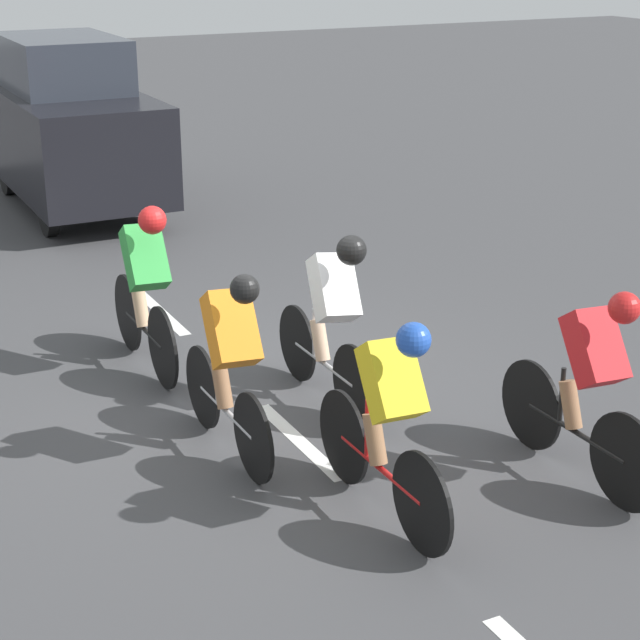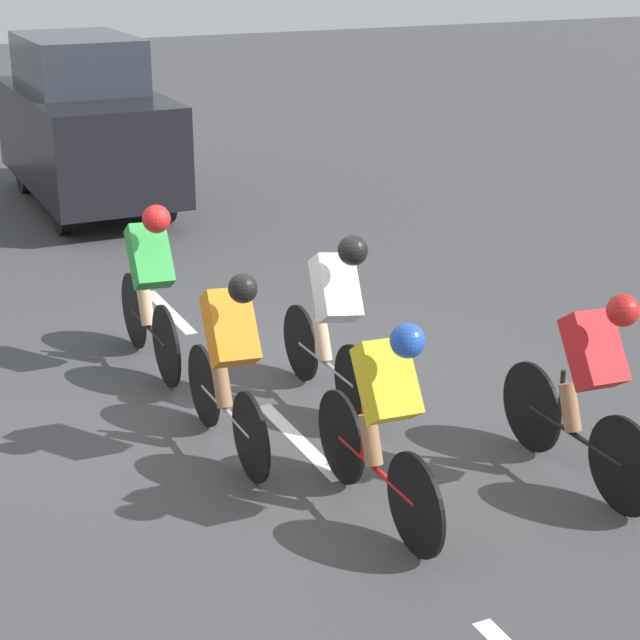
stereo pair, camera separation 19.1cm
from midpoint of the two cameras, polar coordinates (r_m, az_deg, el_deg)
name	(u,v)px [view 1 (the left image)]	position (r m, az deg, el deg)	size (l,w,h in m)	color
ground_plane	(261,405)	(8.78, -3.81, -4.55)	(60.00, 60.00, 0.00)	#424244
lane_stripe_mid	(299,440)	(8.19, -1.81, -6.43)	(0.12, 1.40, 0.01)	white
lane_stripe_far	(162,313)	(10.94, -8.94, 0.38)	(0.12, 1.40, 0.01)	white
cyclist_red	(589,380)	(7.52, 13.44, -3.15)	(0.35, 1.70, 1.47)	black
cyclist_orange	(230,359)	(7.69, -5.52, -2.10)	(0.36, 1.64, 1.47)	black
cyclist_green	(146,283)	(9.29, -9.87, 1.96)	(0.35, 1.69, 1.53)	black
cyclist_white	(332,313)	(8.48, 0.00, 0.36)	(0.39, 1.68, 1.49)	black
cyclist_yellow	(389,414)	(6.84, 2.88, -5.03)	(0.34, 1.70, 1.46)	black
support_car	(70,125)	(15.13, -13.54, 10.06)	(1.70, 4.03, 2.30)	black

